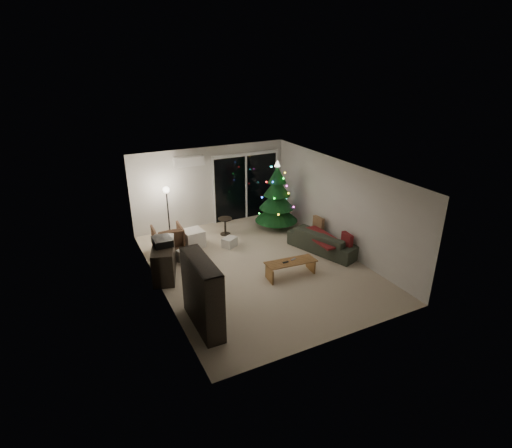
{
  "coord_description": "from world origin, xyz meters",
  "views": [
    {
      "loc": [
        -4.12,
        -8.1,
        4.98
      ],
      "look_at": [
        0.1,
        0.3,
        1.05
      ],
      "focal_mm": 28.0,
      "sensor_mm": 36.0,
      "label": 1
    }
  ],
  "objects_px": {
    "armchair": "(168,238)",
    "christmas_tree": "(277,195)",
    "coffee_table": "(291,268)",
    "media_cabinet": "(164,260)",
    "bookshelf": "(194,296)",
    "sofa": "(324,241)"
  },
  "relations": [
    {
      "from": "media_cabinet",
      "to": "armchair",
      "type": "height_order",
      "value": "media_cabinet"
    },
    {
      "from": "armchair",
      "to": "sofa",
      "type": "relative_size",
      "value": 0.39
    },
    {
      "from": "media_cabinet",
      "to": "coffee_table",
      "type": "distance_m",
      "value": 3.11
    },
    {
      "from": "christmas_tree",
      "to": "bookshelf",
      "type": "bearing_deg",
      "value": -136.64
    },
    {
      "from": "sofa",
      "to": "coffee_table",
      "type": "bearing_deg",
      "value": 97.28
    },
    {
      "from": "media_cabinet",
      "to": "coffee_table",
      "type": "bearing_deg",
      "value": -9.58
    },
    {
      "from": "coffee_table",
      "to": "christmas_tree",
      "type": "xyz_separation_m",
      "value": [
        1.17,
        2.81,
        0.88
      ]
    },
    {
      "from": "media_cabinet",
      "to": "armchair",
      "type": "xyz_separation_m",
      "value": [
        0.45,
        1.31,
        -0.05
      ]
    },
    {
      "from": "bookshelf",
      "to": "armchair",
      "type": "height_order",
      "value": "bookshelf"
    },
    {
      "from": "bookshelf",
      "to": "armchair",
      "type": "bearing_deg",
      "value": 82.82
    },
    {
      "from": "media_cabinet",
      "to": "bookshelf",
      "type": "bearing_deg",
      "value": -72.45
    },
    {
      "from": "armchair",
      "to": "christmas_tree",
      "type": "xyz_separation_m",
      "value": [
        3.48,
        0.08,
        0.72
      ]
    },
    {
      "from": "sofa",
      "to": "coffee_table",
      "type": "relative_size",
      "value": 1.62
    },
    {
      "from": "bookshelf",
      "to": "christmas_tree",
      "type": "height_order",
      "value": "christmas_tree"
    },
    {
      "from": "bookshelf",
      "to": "sofa",
      "type": "bearing_deg",
      "value": 21.11
    },
    {
      "from": "media_cabinet",
      "to": "christmas_tree",
      "type": "distance_m",
      "value": 4.22
    },
    {
      "from": "armchair",
      "to": "bookshelf",
      "type": "bearing_deg",
      "value": 85.49
    },
    {
      "from": "media_cabinet",
      "to": "sofa",
      "type": "distance_m",
      "value": 4.35
    },
    {
      "from": "armchair",
      "to": "coffee_table",
      "type": "height_order",
      "value": "armchair"
    },
    {
      "from": "armchair",
      "to": "christmas_tree",
      "type": "distance_m",
      "value": 3.56
    },
    {
      "from": "sofa",
      "to": "media_cabinet",
      "type": "bearing_deg",
      "value": 62.28
    },
    {
      "from": "bookshelf",
      "to": "armchair",
      "type": "relative_size",
      "value": 1.83
    }
  ]
}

